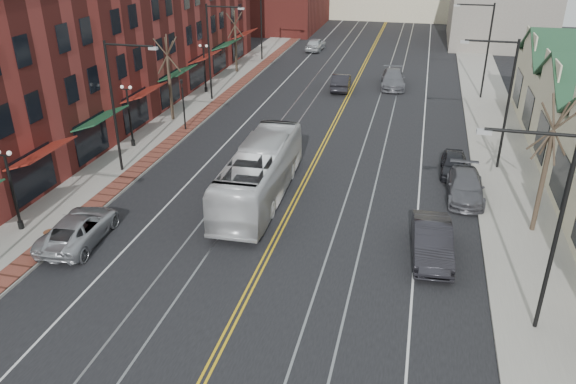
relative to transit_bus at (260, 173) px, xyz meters
The scene contains 25 objects.
sidewalk_left 11.52m from the transit_bus, 151.05° to the left, with size 4.00×120.00×0.15m, color gray.
sidewalk_right 15.13m from the transit_bus, 21.56° to the left, with size 4.00×120.00×0.15m, color gray.
building_left 21.48m from the transit_bus, 143.60° to the left, with size 10.00×50.00×11.00m, color maroon.
streetlight_l_1 9.81m from the transit_bus, behind, with size 3.33×0.25×8.00m.
streetlight_l_2 20.03m from the transit_bus, 117.29° to the left, with size 3.33×0.25×8.00m.
streetlight_l_3 34.90m from the transit_bus, 105.10° to the left, with size 3.33×0.25×8.00m.
streetlight_r_0 15.93m from the transit_bus, 32.99° to the right, with size 3.33×0.25×8.00m.
streetlight_r_1 15.46m from the transit_bus, 30.00° to the left, with size 3.33×0.25×8.00m.
streetlight_r_2 27.13m from the transit_bus, 61.00° to the left, with size 3.33×0.25×8.00m.
lamppost_l_1 12.61m from the transit_bus, 149.08° to the right, with size 0.84×0.28×4.27m.
lamppost_l_2 12.15m from the transit_bus, 152.88° to the left, with size 0.84×0.28×4.27m.
lamppost_l_3 22.33m from the transit_bus, 118.94° to the left, with size 0.84×0.28×4.27m.
tree_left_near 15.72m from the transit_bus, 132.32° to the left, with size 1.78×1.37×6.48m.
tree_left_far 29.52m from the transit_bus, 110.88° to the left, with size 1.66×1.28×6.02m.
tree_right_mid 14.67m from the transit_bus, ahead, with size 1.90×1.46×6.93m.
manhole_far 11.33m from the transit_bus, 144.89° to the right, with size 0.60×0.60×0.02m, color #592D19.
traffic_signal 12.86m from the transit_bus, 132.06° to the left, with size 0.18×0.15×3.80m.
transit_bus is the anchor object (origin of this frame).
parked_suv 9.93m from the transit_bus, 137.55° to the right, with size 2.38×5.16×1.44m, color #A3A5AA.
parked_car_b 10.35m from the transit_bus, 23.05° to the right, with size 1.73×4.97×1.64m, color black.
parked_car_c 11.68m from the transit_bus, 13.97° to the left, with size 1.97×4.85×1.41m, color #57575E.
parked_car_d 12.40m from the transit_bus, 29.64° to the left, with size 1.56×3.88×1.32m, color black.
distant_car_left 23.65m from the transit_bus, 87.58° to the left, with size 1.59×4.55×1.50m, color black.
distant_car_right 26.32m from the transit_bus, 77.65° to the left, with size 2.19×5.40×1.57m, color slate.
distant_car_far 40.47m from the transit_bus, 96.58° to the left, with size 1.79×4.45×1.51m, color silver.
Camera 1 is at (6.26, -13.01, 14.31)m, focal length 35.00 mm.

